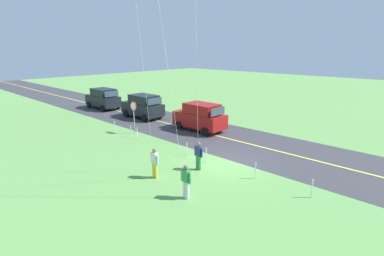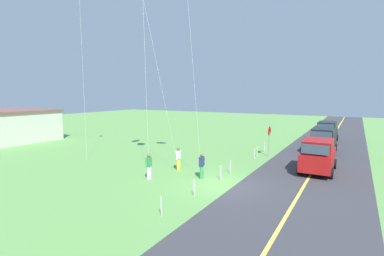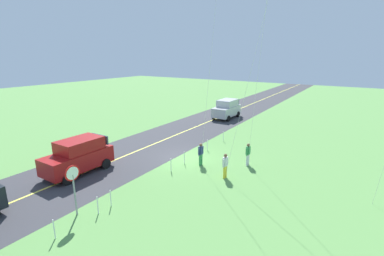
# 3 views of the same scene
# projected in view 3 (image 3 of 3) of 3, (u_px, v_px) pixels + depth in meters

# --- Properties ---
(ground_plane) EXTENTS (120.00, 120.00, 0.10)m
(ground_plane) POSITION_uv_depth(u_px,v_px,m) (184.00, 158.00, 20.69)
(ground_plane) COLOR #60994C
(asphalt_road) EXTENTS (120.00, 7.00, 0.00)m
(asphalt_road) POSITION_uv_depth(u_px,v_px,m) (144.00, 148.00, 22.75)
(asphalt_road) COLOR #38383D
(asphalt_road) RESTS_ON ground
(road_centre_stripe) EXTENTS (120.00, 0.16, 0.00)m
(road_centre_stripe) POSITION_uv_depth(u_px,v_px,m) (144.00, 148.00, 22.75)
(road_centre_stripe) COLOR #E5E04C
(road_centre_stripe) RESTS_ON asphalt_road
(car_suv_foreground) EXTENTS (4.40, 2.12, 2.24)m
(car_suv_foreground) POSITION_uv_depth(u_px,v_px,m) (78.00, 156.00, 17.79)
(car_suv_foreground) COLOR maroon
(car_suv_foreground) RESTS_ON ground
(car_parked_west_far) EXTENTS (4.40, 2.12, 2.24)m
(car_parked_west_far) POSITION_uv_depth(u_px,v_px,m) (227.00, 109.00, 33.28)
(car_parked_west_far) COLOR #B7B7BC
(car_parked_west_far) RESTS_ON ground
(stop_sign) EXTENTS (0.76, 0.08, 2.56)m
(stop_sign) POSITION_uv_depth(u_px,v_px,m) (73.00, 180.00, 12.83)
(stop_sign) COLOR gray
(stop_sign) RESTS_ON ground
(person_adult_near) EXTENTS (0.58, 0.22, 1.60)m
(person_adult_near) POSITION_uv_depth(u_px,v_px,m) (225.00, 165.00, 17.04)
(person_adult_near) COLOR yellow
(person_adult_near) RESTS_ON ground
(person_adult_companion) EXTENTS (0.58, 0.22, 1.60)m
(person_adult_companion) POSITION_uv_depth(u_px,v_px,m) (201.00, 153.00, 19.02)
(person_adult_companion) COLOR #338C4C
(person_adult_companion) RESTS_ON ground
(person_child_watcher) EXTENTS (0.58, 0.22, 1.60)m
(person_child_watcher) POSITION_uv_depth(u_px,v_px,m) (248.00, 154.00, 19.00)
(person_child_watcher) COLOR silver
(person_child_watcher) RESTS_ON ground
(fence_post_0) EXTENTS (0.05, 0.05, 0.90)m
(fence_post_0) POSITION_uv_depth(u_px,v_px,m) (223.00, 136.00, 24.47)
(fence_post_0) COLOR silver
(fence_post_0) RESTS_ON ground
(fence_post_1) EXTENTS (0.05, 0.05, 0.90)m
(fence_post_1) POSITION_uv_depth(u_px,v_px,m) (207.00, 145.00, 22.10)
(fence_post_1) COLOR silver
(fence_post_1) RESTS_ON ground
(fence_post_2) EXTENTS (0.05, 0.05, 0.90)m
(fence_post_2) POSITION_uv_depth(u_px,v_px,m) (184.00, 158.00, 19.39)
(fence_post_2) COLOR silver
(fence_post_2) RESTS_ON ground
(fence_post_3) EXTENTS (0.05, 0.05, 0.90)m
(fence_post_3) POSITION_uv_depth(u_px,v_px,m) (171.00, 165.00, 18.10)
(fence_post_3) COLOR silver
(fence_post_3) RESTS_ON ground
(fence_post_4) EXTENTS (0.05, 0.05, 0.90)m
(fence_post_4) POSITION_uv_depth(u_px,v_px,m) (98.00, 205.00, 13.27)
(fence_post_4) COLOR silver
(fence_post_4) RESTS_ON ground
(fence_post_5) EXTENTS (0.05, 0.05, 0.90)m
(fence_post_5) POSITION_uv_depth(u_px,v_px,m) (111.00, 198.00, 13.93)
(fence_post_5) COLOR silver
(fence_post_5) RESTS_ON ground
(fence_post_6) EXTENTS (0.05, 0.05, 0.90)m
(fence_post_6) POSITION_uv_depth(u_px,v_px,m) (54.00, 229.00, 11.45)
(fence_post_6) COLOR silver
(fence_post_6) RESTS_ON ground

